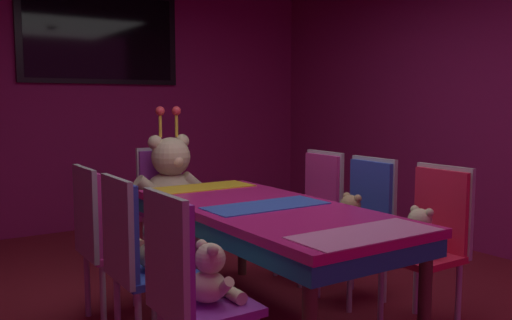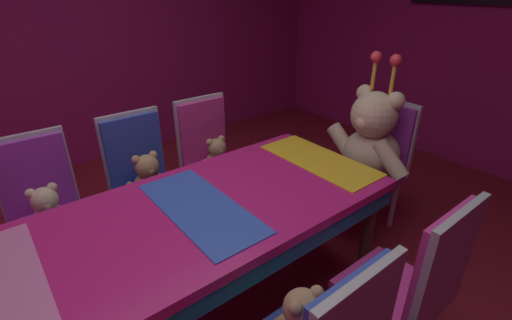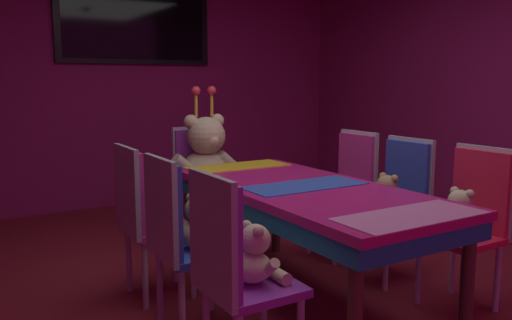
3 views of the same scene
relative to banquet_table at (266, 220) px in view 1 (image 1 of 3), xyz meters
name	(u,v)px [view 1 (image 1 of 3)]	position (x,y,z in m)	size (l,w,h in m)	color
wall_back	(100,99)	(0.00, 3.20, 0.75)	(5.20, 0.12, 2.80)	#8C1959
banquet_table	(266,220)	(0.00, 0.00, 0.00)	(0.90, 2.02, 0.75)	#C61E72
chair_left_0	(183,279)	(-0.84, -0.57, -0.05)	(0.42, 0.41, 0.98)	purple
teddy_left_0	(211,277)	(-0.70, -0.57, -0.07)	(0.23, 0.30, 0.29)	beige
chair_left_1	(132,249)	(-0.85, 0.02, -0.05)	(0.42, 0.41, 0.98)	#2D47B2
teddy_left_1	(158,246)	(-0.70, 0.02, -0.06)	(0.25, 0.32, 0.31)	tan
chair_left_2	(99,229)	(-0.86, 0.56, -0.05)	(0.42, 0.41, 0.98)	#CC338C
teddy_left_2	(122,230)	(-0.72, 0.56, -0.08)	(0.22, 0.29, 0.27)	tan
chair_right_0	(435,229)	(0.86, -0.57, -0.05)	(0.42, 0.41, 0.98)	red
teddy_right_0	(419,235)	(0.72, -0.57, -0.07)	(0.24, 0.31, 0.29)	beige
chair_right_1	(365,213)	(0.84, 0.01, -0.05)	(0.42, 0.41, 0.98)	#2D47B2
teddy_right_1	(350,218)	(0.69, 0.01, -0.07)	(0.24, 0.31, 0.29)	tan
chair_right_2	(317,201)	(0.87, 0.56, -0.05)	(0.42, 0.41, 0.98)	#CC338C
throne_chair	(164,194)	(0.00, 1.54, -0.05)	(0.41, 0.42, 0.98)	purple
king_teddy_bear	(172,179)	(0.00, 1.38, 0.09)	(0.68, 0.53, 0.87)	beige
wall_tv	(101,37)	(0.00, 3.11, 1.40)	(1.70, 0.06, 0.98)	black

